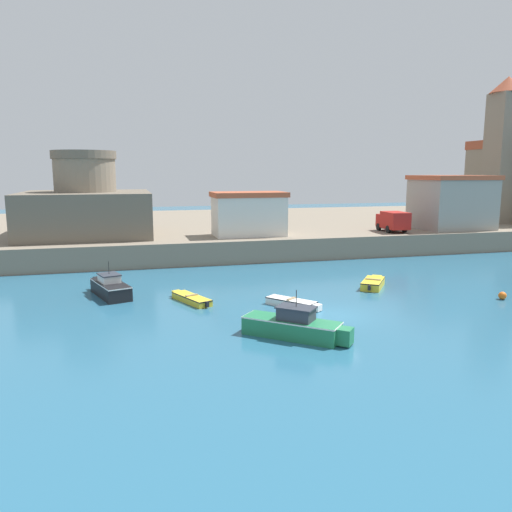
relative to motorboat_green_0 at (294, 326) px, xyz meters
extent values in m
plane|color=#28607F|center=(3.82, 3.23, -0.64)|extent=(200.00, 200.00, 0.00)
cube|color=gray|center=(3.82, 41.24, 0.47)|extent=(120.00, 40.00, 2.22)
cube|color=#237A4C|center=(-0.13, 0.12, -0.15)|extent=(4.92, 4.60, 0.98)
cube|color=#237A4C|center=(2.08, -1.83, -0.15)|extent=(1.09, 1.10, 0.84)
cube|color=white|center=(-0.13, 0.12, 0.30)|extent=(4.97, 4.64, 0.07)
cube|color=#333842|center=(0.06, -0.05, 0.66)|extent=(2.13, 2.07, 0.64)
cube|color=#2D333D|center=(0.06, -0.05, 1.02)|extent=(2.30, 2.23, 0.08)
cylinder|color=black|center=(0.06, -0.05, 1.51)|extent=(0.04, 0.04, 0.90)
cube|color=white|center=(1.84, 5.92, -0.40)|extent=(2.91, 3.30, 0.49)
cube|color=white|center=(3.04, 4.41, -0.40)|extent=(0.71, 0.70, 0.41)
cube|color=black|center=(1.84, 5.92, -0.20)|extent=(2.94, 3.33, 0.07)
cube|color=#997F5B|center=(1.84, 5.92, -0.12)|extent=(0.79, 0.69, 0.08)
cube|color=yellow|center=(-4.32, 8.68, -0.42)|extent=(2.36, 3.78, 0.44)
cube|color=yellow|center=(-5.12, 10.58, -0.42)|extent=(0.69, 0.64, 0.37)
cube|color=black|center=(-4.32, 8.68, -0.24)|extent=(2.39, 3.81, 0.07)
cube|color=#997F5B|center=(-4.32, 8.68, -0.16)|extent=(0.87, 0.52, 0.08)
cube|color=black|center=(-3.56, 6.88, -0.37)|extent=(0.26, 0.26, 0.36)
cube|color=yellow|center=(9.60, 9.47, -0.35)|extent=(2.99, 3.37, 0.60)
cube|color=yellow|center=(10.73, 11.00, -0.35)|extent=(0.96, 0.93, 0.51)
cube|color=black|center=(9.60, 9.47, -0.09)|extent=(3.02, 3.41, 0.07)
cube|color=#997F5B|center=(9.60, 9.47, -0.01)|extent=(1.04, 0.85, 0.08)
cube|color=black|center=(8.58, 8.09, -0.30)|extent=(0.28, 0.28, 0.36)
cube|color=black|center=(-9.63, 11.74, -0.14)|extent=(2.96, 4.83, 1.00)
cube|color=black|center=(-10.44, 14.26, -0.14)|extent=(1.08, 0.98, 0.85)
cube|color=white|center=(-9.63, 11.74, 0.31)|extent=(2.99, 4.88, 0.07)
cube|color=silver|center=(-9.70, 11.96, 0.60)|extent=(1.66, 1.89, 0.50)
cube|color=#2D333D|center=(-9.70, 11.96, 0.90)|extent=(1.78, 2.05, 0.08)
cylinder|color=black|center=(-9.70, 11.96, 1.39)|extent=(0.04, 0.04, 0.90)
sphere|color=orange|center=(16.52, 3.92, -0.37)|extent=(0.54, 0.54, 0.54)
cube|color=gray|center=(38.06, 30.00, 9.61)|extent=(3.40, 3.40, 16.08)
cone|color=#9E472D|center=(38.06, 30.00, 18.65)|extent=(4.43, 4.43, 2.00)
cube|color=#685E4F|center=(-12.18, 29.77, 3.80)|extent=(12.56, 12.56, 4.46)
cylinder|color=gray|center=(-12.18, 29.77, 5.45)|extent=(6.04, 6.04, 7.75)
cylinder|color=#685E4F|center=(-12.18, 29.77, 9.72)|extent=(6.34, 6.34, 0.80)
cube|color=silver|center=(3.82, 25.35, 3.55)|extent=(7.09, 4.16, 3.95)
cube|color=#B25133|center=(3.82, 25.35, 5.78)|extent=(7.44, 4.36, 0.50)
cube|color=gray|center=(27.82, 25.58, 4.36)|extent=(7.72, 6.54, 5.57)
cube|color=#B25133|center=(27.82, 25.58, 7.40)|extent=(8.11, 6.86, 0.50)
cube|color=#AD1E19|center=(19.77, 23.98, 2.88)|extent=(2.27, 3.31, 1.80)
cube|color=#AD1E19|center=(19.88, 26.03, 2.68)|extent=(2.07, 1.41, 1.40)
cube|color=#334756|center=(19.91, 26.48, 2.88)|extent=(1.80, 0.22, 0.70)
cylinder|color=black|center=(18.93, 25.98, 1.98)|extent=(0.32, 0.81, 0.80)
cylinder|color=black|center=(20.82, 25.88, 1.98)|extent=(0.32, 0.81, 0.80)
cylinder|color=black|center=(18.80, 23.64, 1.98)|extent=(0.32, 0.81, 0.80)
cylinder|color=black|center=(20.70, 23.53, 1.98)|extent=(0.32, 0.81, 0.80)
camera|label=1|loc=(-8.46, -24.05, 8.07)|focal=35.00mm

